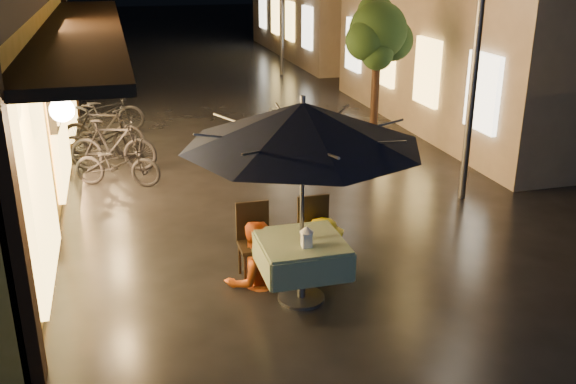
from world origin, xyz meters
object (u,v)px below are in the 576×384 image
object	(u,v)px
person_orange	(253,223)
person_yellow	(323,220)
cafe_table	(302,255)
patio_umbrella	(303,124)
table_lantern	(307,235)
bicycle_0	(117,163)
streetlamp_near	(479,20)

from	to	relation	value
person_orange	person_yellow	bearing A→B (deg)	170.41
person_orange	cafe_table	bearing A→B (deg)	116.96
cafe_table	person_orange	distance (m)	0.75
cafe_table	person_orange	bearing A→B (deg)	128.95
patio_umbrella	table_lantern	world-z (taller)	patio_umbrella
person_orange	bicycle_0	size ratio (longest dim) A/B	1.03
streetlamp_near	person_orange	world-z (taller)	streetlamp_near
table_lantern	person_yellow	distance (m)	0.93
bicycle_0	person_yellow	bearing A→B (deg)	-126.85
cafe_table	table_lantern	distance (m)	0.38
patio_umbrella	person_orange	distance (m)	1.52
bicycle_0	cafe_table	bearing A→B (deg)	-134.74
table_lantern	person_orange	world-z (taller)	person_orange
patio_umbrella	table_lantern	bearing A→B (deg)	-90.00
streetlamp_near	table_lantern	xyz separation A→B (m)	(-3.56, -2.72, -2.00)
cafe_table	streetlamp_near	bearing A→B (deg)	35.37
table_lantern	cafe_table	bearing A→B (deg)	90.00
streetlamp_near	bicycle_0	world-z (taller)	streetlamp_near
table_lantern	bicycle_0	bearing A→B (deg)	112.35
person_orange	bicycle_0	xyz separation A→B (m)	(-1.55, 4.12, -0.39)
cafe_table	patio_umbrella	xyz separation A→B (m)	(0.00, -0.00, 1.56)
streetlamp_near	cafe_table	size ratio (longest dim) A/B	4.27
person_yellow	cafe_table	bearing A→B (deg)	61.71
cafe_table	bicycle_0	size ratio (longest dim) A/B	0.64
streetlamp_near	person_yellow	world-z (taller)	streetlamp_near
patio_umbrella	table_lantern	distance (m)	1.25
cafe_table	person_yellow	xyz separation A→B (m)	(0.46, 0.59, 0.14)
patio_umbrella	bicycle_0	world-z (taller)	patio_umbrella
streetlamp_near	table_lantern	world-z (taller)	streetlamp_near
patio_umbrella	person_yellow	distance (m)	1.61
cafe_table	patio_umbrella	distance (m)	1.56
streetlamp_near	bicycle_0	distance (m)	6.47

